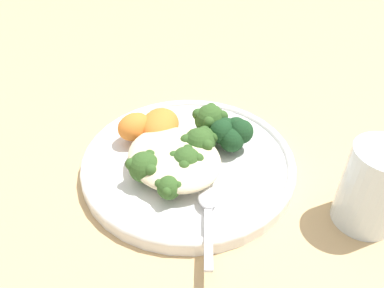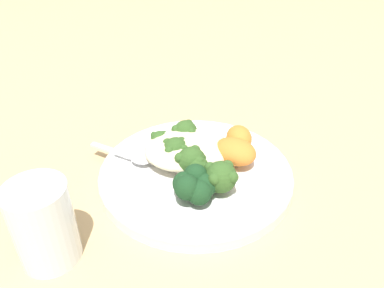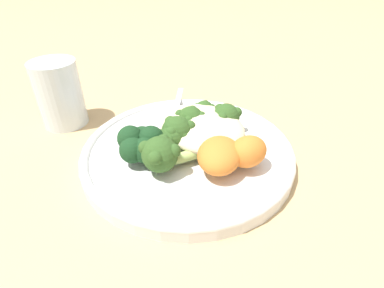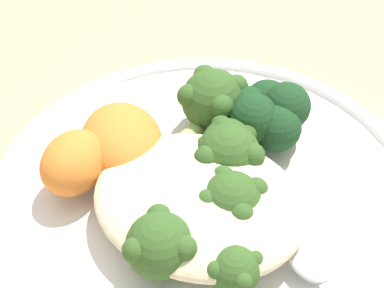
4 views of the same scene
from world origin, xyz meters
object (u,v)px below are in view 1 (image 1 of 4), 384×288
Objects in this scene: broccoli_stalk_0 at (146,164)px; broccoli_stalk_5 at (193,141)px; sweet_potato_chunk_0 at (160,125)px; broccoli_stalk_3 at (178,159)px; broccoli_stalk_4 at (193,144)px; broccoli_stalk_6 at (205,122)px; water_glass at (373,188)px; quinoa_mound at (174,158)px; broccoli_stalk_1 at (165,176)px; sweet_potato_chunk_1 at (135,127)px; broccoli_stalk_2 at (181,159)px; kale_tuft at (231,132)px; plate at (188,161)px; spoon at (208,208)px.

broccoli_stalk_0 is 0.96× the size of broccoli_stalk_5.
broccoli_stalk_5 is 0.06m from sweet_potato_chunk_0.
sweet_potato_chunk_0 is at bearing 158.32° from broccoli_stalk_3.
broccoli_stalk_6 is at bearing 81.00° from broccoli_stalk_4.
broccoli_stalk_0 is at bearing 41.52° from water_glass.
water_glass is at bearing -28.83° from broccoli_stalk_5.
broccoli_stalk_4 is (0.00, -0.03, 0.00)m from quinoa_mound.
quinoa_mound is 0.03m from broccoli_stalk_1.
quinoa_mound is 2.69× the size of sweet_potato_chunk_1.
broccoli_stalk_0 and broccoli_stalk_2 have the same top height.
broccoli_stalk_1 is 0.97× the size of broccoli_stalk_3.
broccoli_stalk_4 is at bearing -170.98° from sweet_potato_chunk_0.
kale_tuft is at bearing -94.37° from quinoa_mound.
broccoli_stalk_3 is 1.29× the size of broccoli_stalk_4.
quinoa_mound is 1.60× the size of broccoli_stalk_4.
sweet_potato_chunk_1 is (0.05, 0.08, -0.00)m from broccoli_stalk_6.
sweet_potato_chunk_1 is (0.08, 0.04, 0.03)m from plate.
kale_tuft is at bearing 36.64° from broccoli_stalk_4.
broccoli_stalk_6 is 0.04m from kale_tuft.
kale_tuft is at bearing 87.32° from broccoli_stalk_2.
broccoli_stalk_6 is at bearing 139.60° from broccoli_stalk_1.
spoon is at bearing -17.52° from broccoli_stalk_3.
broccoli_stalk_3 reaches higher than plate.
broccoli_stalk_6 is (0.02, -0.04, 0.01)m from broccoli_stalk_5.
broccoli_stalk_3 is 0.88× the size of broccoli_stalk_6.
broccoli_stalk_5 is 0.22m from water_glass.
water_glass is at bearing -66.82° from broccoli_stalk_6.
broccoli_stalk_6 reaches higher than broccoli_stalk_0.
broccoli_stalk_1 is 1.25× the size of broccoli_stalk_4.
broccoli_stalk_4 is 0.68× the size of broccoli_stalk_6.
broccoli_stalk_6 is at bearing 21.21° from kale_tuft.
plate is 4.36× the size of sweet_potato_chunk_0.
water_glass is (-0.20, -0.10, 0.01)m from broccoli_stalk_5.
broccoli_stalk_3 is (-0.00, -0.00, -0.00)m from quinoa_mound.
water_glass is at bearing -151.43° from sweet_potato_chunk_1.
broccoli_stalk_4 is 1.38× the size of kale_tuft.
sweet_potato_chunk_0 is (0.04, 0.05, -0.00)m from broccoli_stalk_6.
broccoli_stalk_0 reaches higher than broccoli_stalk_5.
quinoa_mound is 0.01m from broccoli_stalk_2.
broccoli_stalk_6 is at bearing 115.72° from broccoli_stalk_2.
kale_tuft reaches higher than sweet_potato_chunk_1.
broccoli_stalk_2 is (-0.02, 0.02, 0.03)m from plate.
plate is 2.79× the size of broccoli_stalk_1.
quinoa_mound is at bearing -105.56° from broccoli_stalk_3.
broccoli_stalk_3 is 1.02× the size of water_glass.
broccoli_stalk_0 is 0.26m from water_glass.
sweet_potato_chunk_1 is (0.07, 0.05, 0.00)m from broccoli_stalk_5.
broccoli_stalk_4 is 0.06m from sweet_potato_chunk_0.
water_glass is (-0.26, -0.12, 0.01)m from sweet_potato_chunk_0.
broccoli_stalk_0 is 0.71× the size of broccoli_stalk_6.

